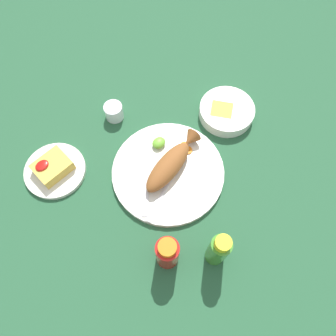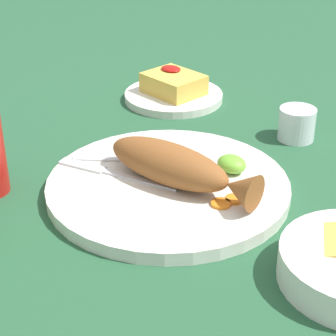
{
  "view_description": "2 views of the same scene",
  "coord_description": "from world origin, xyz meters",
  "px_view_note": "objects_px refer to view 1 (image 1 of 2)",
  "views": [
    {
      "loc": [
        0.28,
        0.29,
        0.89
      ],
      "look_at": [
        0.0,
        0.0,
        0.04
      ],
      "focal_mm": 35.0,
      "sensor_mm": 36.0,
      "label": 1
    },
    {
      "loc": [
        -0.52,
        0.5,
        0.43
      ],
      "look_at": [
        0.0,
        0.0,
        0.04
      ],
      "focal_mm": 65.0,
      "sensor_mm": 36.0,
      "label": 2
    }
  ],
  "objects_px": {
    "main_plate": "(168,172)",
    "fried_fish": "(171,163)",
    "guacamole_bowl": "(227,111)",
    "hot_sauce_bottle_green": "(218,250)",
    "fork_near": "(161,197)",
    "salt_cup": "(114,112)",
    "side_plate_fries": "(55,171)",
    "hot_sauce_bottle_red": "(167,253)",
    "fork_far": "(146,190)"
  },
  "relations": [
    {
      "from": "main_plate",
      "to": "fried_fish",
      "type": "relative_size",
      "value": 1.42
    },
    {
      "from": "main_plate",
      "to": "guacamole_bowl",
      "type": "relative_size",
      "value": 1.9
    },
    {
      "from": "fried_fish",
      "to": "hot_sauce_bottle_green",
      "type": "xyz_separation_m",
      "value": [
        0.09,
        0.26,
        0.03
      ]
    },
    {
      "from": "fork_near",
      "to": "salt_cup",
      "type": "distance_m",
      "value": 0.32
    },
    {
      "from": "side_plate_fries",
      "to": "fork_near",
      "type": "bearing_deg",
      "value": 120.03
    },
    {
      "from": "hot_sauce_bottle_red",
      "to": "hot_sauce_bottle_green",
      "type": "bearing_deg",
      "value": 138.35
    },
    {
      "from": "fork_far",
      "to": "guacamole_bowl",
      "type": "height_order",
      "value": "guacamole_bowl"
    },
    {
      "from": "salt_cup",
      "to": "hot_sauce_bottle_green",
      "type": "bearing_deg",
      "value": 79.32
    },
    {
      "from": "fork_near",
      "to": "hot_sauce_bottle_green",
      "type": "height_order",
      "value": "hot_sauce_bottle_green"
    },
    {
      "from": "hot_sauce_bottle_green",
      "to": "guacamole_bowl",
      "type": "relative_size",
      "value": 0.95
    },
    {
      "from": "fork_far",
      "to": "side_plate_fries",
      "type": "relative_size",
      "value": 0.78
    },
    {
      "from": "side_plate_fries",
      "to": "salt_cup",
      "type": "bearing_deg",
      "value": -174.01
    },
    {
      "from": "fork_far",
      "to": "guacamole_bowl",
      "type": "bearing_deg",
      "value": 138.06
    },
    {
      "from": "hot_sauce_bottle_red",
      "to": "salt_cup",
      "type": "relative_size",
      "value": 2.48
    },
    {
      "from": "fork_near",
      "to": "fork_far",
      "type": "bearing_deg",
      "value": -91.77
    },
    {
      "from": "main_plate",
      "to": "hot_sauce_bottle_red",
      "type": "height_order",
      "value": "hot_sauce_bottle_red"
    },
    {
      "from": "side_plate_fries",
      "to": "fried_fish",
      "type": "bearing_deg",
      "value": 136.58
    },
    {
      "from": "hot_sauce_bottle_green",
      "to": "side_plate_fries",
      "type": "bearing_deg",
      "value": -72.6
    },
    {
      "from": "hot_sauce_bottle_red",
      "to": "guacamole_bowl",
      "type": "relative_size",
      "value": 0.84
    },
    {
      "from": "hot_sauce_bottle_green",
      "to": "salt_cup",
      "type": "distance_m",
      "value": 0.54
    },
    {
      "from": "main_plate",
      "to": "side_plate_fries",
      "type": "xyz_separation_m",
      "value": [
        0.24,
        -0.24,
        -0.0
      ]
    },
    {
      "from": "fried_fish",
      "to": "salt_cup",
      "type": "bearing_deg",
      "value": -100.44
    },
    {
      "from": "hot_sauce_bottle_red",
      "to": "hot_sauce_bottle_green",
      "type": "distance_m",
      "value": 0.13
    },
    {
      "from": "fork_near",
      "to": "salt_cup",
      "type": "xyz_separation_m",
      "value": [
        -0.09,
        -0.31,
        0.0
      ]
    },
    {
      "from": "fried_fish",
      "to": "hot_sauce_bottle_red",
      "type": "distance_m",
      "value": 0.26
    },
    {
      "from": "fork_near",
      "to": "fried_fish",
      "type": "bearing_deg",
      "value": -171.54
    },
    {
      "from": "fork_far",
      "to": "hot_sauce_bottle_red",
      "type": "relative_size",
      "value": 0.97
    },
    {
      "from": "main_plate",
      "to": "guacamole_bowl",
      "type": "height_order",
      "value": "guacamole_bowl"
    },
    {
      "from": "fried_fish",
      "to": "hot_sauce_bottle_red",
      "type": "xyz_separation_m",
      "value": [
        0.19,
        0.18,
        0.02
      ]
    },
    {
      "from": "main_plate",
      "to": "fork_far",
      "type": "bearing_deg",
      "value": -0.51
    },
    {
      "from": "salt_cup",
      "to": "guacamole_bowl",
      "type": "xyz_separation_m",
      "value": [
        -0.26,
        0.25,
        -0.0
      ]
    },
    {
      "from": "fried_fish",
      "to": "salt_cup",
      "type": "xyz_separation_m",
      "value": [
        -0.0,
        -0.26,
        -0.02
      ]
    },
    {
      "from": "hot_sauce_bottle_green",
      "to": "guacamole_bowl",
      "type": "distance_m",
      "value": 0.46
    },
    {
      "from": "main_plate",
      "to": "fork_far",
      "type": "relative_size",
      "value": 2.35
    },
    {
      "from": "fork_far",
      "to": "hot_sauce_bottle_green",
      "type": "distance_m",
      "value": 0.27
    },
    {
      "from": "main_plate",
      "to": "guacamole_bowl",
      "type": "distance_m",
      "value": 0.28
    },
    {
      "from": "guacamole_bowl",
      "to": "side_plate_fries",
      "type": "bearing_deg",
      "value": -23.21
    },
    {
      "from": "fork_near",
      "to": "guacamole_bowl",
      "type": "relative_size",
      "value": 1.02
    },
    {
      "from": "hot_sauce_bottle_green",
      "to": "fried_fish",
      "type": "bearing_deg",
      "value": -109.82
    },
    {
      "from": "fork_near",
      "to": "guacamole_bowl",
      "type": "xyz_separation_m",
      "value": [
        -0.35,
        -0.06,
        0.0
      ]
    },
    {
      "from": "hot_sauce_bottle_green",
      "to": "side_plate_fries",
      "type": "height_order",
      "value": "hot_sauce_bottle_green"
    },
    {
      "from": "fork_near",
      "to": "side_plate_fries",
      "type": "xyz_separation_m",
      "value": [
        0.16,
        -0.28,
        -0.01
      ]
    },
    {
      "from": "salt_cup",
      "to": "fried_fish",
      "type": "bearing_deg",
      "value": 88.96
    },
    {
      "from": "fork_far",
      "to": "hot_sauce_bottle_green",
      "type": "bearing_deg",
      "value": 46.9
    },
    {
      "from": "fork_near",
      "to": "guacamole_bowl",
      "type": "bearing_deg",
      "value": 170.09
    },
    {
      "from": "fried_fish",
      "to": "side_plate_fries",
      "type": "relative_size",
      "value": 1.29
    },
    {
      "from": "fork_near",
      "to": "salt_cup",
      "type": "bearing_deg",
      "value": -126.36
    },
    {
      "from": "fork_near",
      "to": "fork_far",
      "type": "distance_m",
      "value": 0.05
    },
    {
      "from": "hot_sauce_bottle_green",
      "to": "fork_far",
      "type": "bearing_deg",
      "value": -88.45
    },
    {
      "from": "salt_cup",
      "to": "guacamole_bowl",
      "type": "distance_m",
      "value": 0.36
    }
  ]
}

